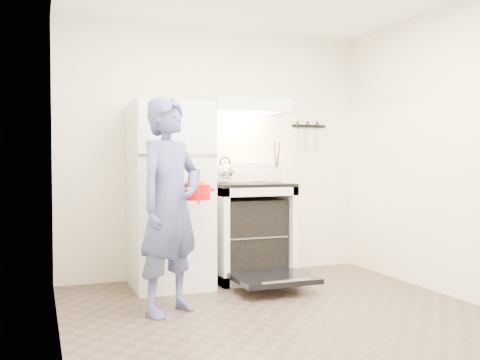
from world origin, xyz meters
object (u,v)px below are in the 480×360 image
Objects in this scene: refrigerator at (170,195)px; dutch_oven at (195,192)px; stove_body at (249,233)px; person at (170,206)px; tea_kettle at (225,170)px.

refrigerator is 0.62m from dutch_oven.
person reaches higher than stove_body.
refrigerator is 1.03× the size of person.
stove_body is 0.56× the size of person.
refrigerator reaches higher than dutch_oven.
dutch_oven is (0.07, -0.61, 0.06)m from refrigerator.
refrigerator reaches higher than person.
stove_body is 1.08m from dutch_oven.
person is 5.02× the size of dutch_oven.
refrigerator is 1.85× the size of stove_body.
tea_kettle is 0.16× the size of person.
person reaches higher than tea_kettle.
stove_body is at bearing -15.59° from tea_kettle.
refrigerator is 0.89m from person.
person is at bearing -138.52° from stove_body.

